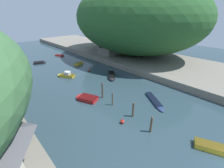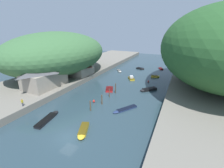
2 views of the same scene
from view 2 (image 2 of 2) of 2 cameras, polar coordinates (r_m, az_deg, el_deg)
water_surface at (r=50.97m, az=6.02°, el=0.38°), size 130.00×130.00×0.00m
left_bank at (r=62.53m, az=-15.30°, el=4.31°), size 22.00×120.00×1.58m
right_bank at (r=48.97m, az=33.72°, el=-2.98°), size 22.00×120.00×1.58m
hillside_left at (r=58.14m, az=-19.99°, el=10.97°), size 29.07×40.70×14.88m
waterfront_building at (r=46.31m, az=-24.42°, el=3.03°), size 7.77×11.78×6.55m
boathouse_shed at (r=55.40m, az=-12.34°, el=5.83°), size 8.31×8.86×4.41m
right_bank_cottage at (r=55.99m, az=27.41°, el=3.86°), size 6.43×6.20×3.92m
boat_mid_channel at (r=45.04m, az=-0.96°, el=-1.80°), size 3.44×4.52×0.69m
boat_white_cruiser at (r=58.98m, az=16.26°, el=2.81°), size 3.33×1.89×0.70m
boat_yellow_tender at (r=45.74m, az=13.43°, el=-2.06°), size 4.74×5.09×0.65m
boat_cabin_cruiser at (r=28.15m, az=-10.99°, el=-17.28°), size 3.04×4.70×0.67m
boat_far_upstream at (r=69.57m, az=10.83°, el=5.80°), size 4.08×3.14×0.50m
boat_red_skiff at (r=34.42m, az=4.67°, el=-9.60°), size 4.39×5.90×0.39m
boat_small_dinghy at (r=64.56m, az=2.79°, el=4.99°), size 3.38×3.95×0.44m
boat_far_right_bank at (r=55.04m, az=7.25°, el=2.32°), size 3.75×4.57×1.38m
boat_near_quay at (r=33.72m, az=-23.09°, el=-11.89°), size 2.49×6.54×0.55m
boat_navy_launch at (r=72.29m, az=18.02°, el=5.70°), size 2.82×3.70×0.47m
mooring_post_nearest at (r=33.92m, az=-8.24°, el=-8.18°), size 0.29×0.29×2.50m
mooring_post_second at (r=36.31m, az=-3.88°, el=-5.90°), size 0.30×0.30×2.59m
mooring_post_middle at (r=39.92m, az=-0.99°, el=-3.43°), size 0.21×0.21×2.46m
mooring_post_fourth at (r=42.24m, az=1.36°, el=-1.61°), size 0.27×0.27×3.05m
channel_buoy_near at (r=37.83m, az=-6.93°, el=-6.50°), size 0.58×0.58×0.88m
channel_buoy_far at (r=52.77m, az=13.69°, el=0.95°), size 0.52×0.52×0.78m
person_on_quay at (r=37.61m, az=-31.02°, el=-5.90°), size 0.24×0.39×1.69m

